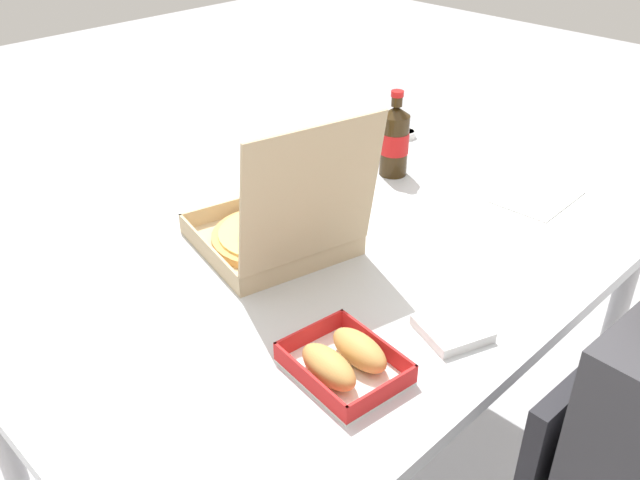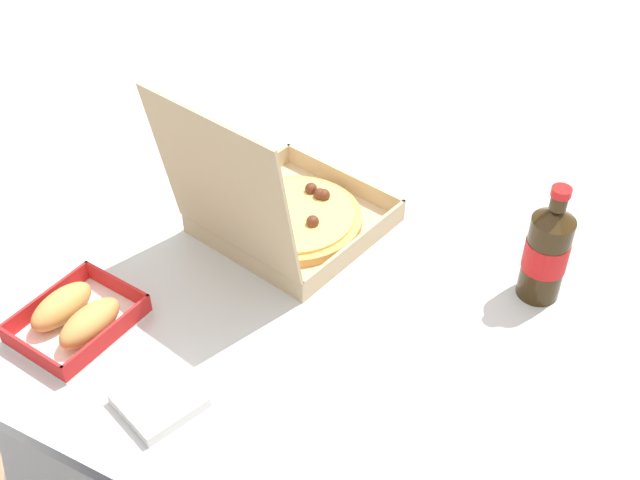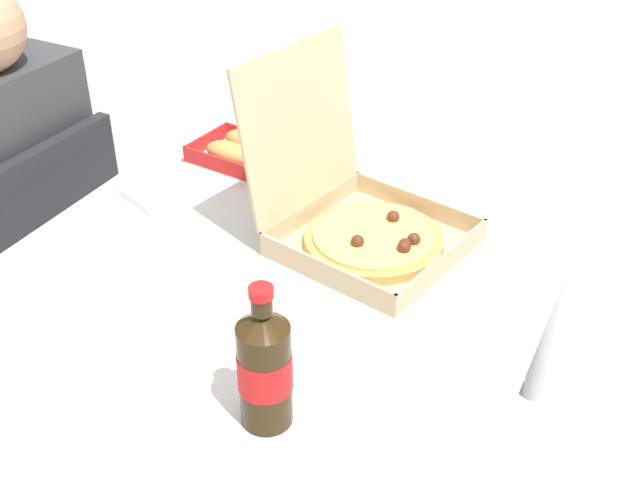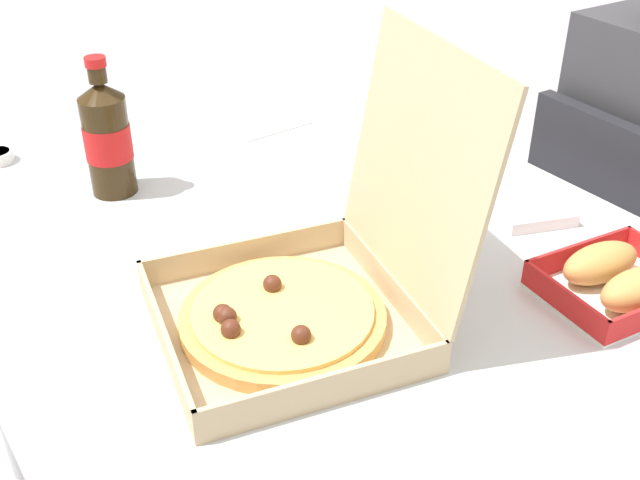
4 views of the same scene
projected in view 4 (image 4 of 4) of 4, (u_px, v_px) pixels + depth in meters
dining_table at (338, 312)px, 1.10m from camera, size 1.41×0.93×0.75m
chair at (628, 275)px, 1.53m from camera, size 0.42×0.42×0.83m
pizza_box_open at (306, 292)px, 0.93m from camera, size 0.36×0.40×0.34m
bread_side_box at (618, 279)px, 1.00m from camera, size 0.17×0.21×0.06m
cola_bottle at (107, 138)px, 1.20m from camera, size 0.07×0.07×0.22m
paper_menu at (251, 115)px, 1.52m from camera, size 0.22×0.16×0.00m
napkin_pile at (529, 208)px, 1.18m from camera, size 0.14×0.14×0.02m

